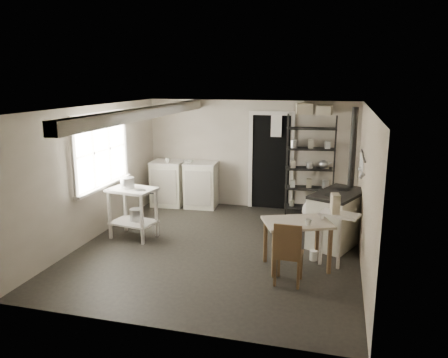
% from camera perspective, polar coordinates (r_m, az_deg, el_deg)
% --- Properties ---
extents(floor, '(5.00, 5.00, 0.00)m').
position_cam_1_polar(floor, '(7.34, -0.61, -8.91)').
color(floor, black).
rests_on(floor, ground).
extents(ceiling, '(5.00, 5.00, 0.00)m').
position_cam_1_polar(ceiling, '(6.83, -0.66, 9.31)').
color(ceiling, beige).
rests_on(ceiling, wall_back).
extents(wall_back, '(4.50, 0.02, 2.30)m').
position_cam_1_polar(wall_back, '(9.38, 3.46, 3.22)').
color(wall_back, '#B5AA9A').
rests_on(wall_back, ground).
extents(wall_front, '(4.50, 0.02, 2.30)m').
position_cam_1_polar(wall_front, '(4.73, -8.81, -6.80)').
color(wall_front, '#B5AA9A').
rests_on(wall_front, ground).
extents(wall_left, '(0.02, 5.00, 2.30)m').
position_cam_1_polar(wall_left, '(7.89, -16.59, 0.82)').
color(wall_left, '#B5AA9A').
rests_on(wall_left, ground).
extents(wall_right, '(0.02, 5.00, 2.30)m').
position_cam_1_polar(wall_right, '(6.77, 18.06, -1.24)').
color(wall_right, '#B5AA9A').
rests_on(wall_right, ground).
extents(window, '(0.12, 1.76, 1.28)m').
position_cam_1_polar(window, '(7.98, -15.82, 3.57)').
color(window, silver).
rests_on(window, wall_left).
extents(doorway, '(0.96, 0.10, 2.08)m').
position_cam_1_polar(doorway, '(9.30, 6.13, 2.14)').
color(doorway, silver).
rests_on(doorway, ground).
extents(ceiling_beam, '(0.18, 5.00, 0.18)m').
position_cam_1_polar(ceiling_beam, '(7.25, -9.94, 8.54)').
color(ceiling_beam, silver).
rests_on(ceiling_beam, ceiling).
extents(wallpaper_panel, '(0.01, 5.00, 2.30)m').
position_cam_1_polar(wallpaper_panel, '(6.77, 17.97, -1.24)').
color(wallpaper_panel, beige).
rests_on(wallpaper_panel, wall_right).
extents(utensil_rail, '(0.06, 1.20, 0.44)m').
position_cam_1_polar(utensil_rail, '(7.27, 17.58, 2.97)').
color(utensil_rail, '#BCBCBF').
rests_on(utensil_rail, wall_right).
extents(prep_table, '(0.85, 0.67, 0.89)m').
position_cam_1_polar(prep_table, '(7.82, -11.77, -4.68)').
color(prep_table, silver).
rests_on(prep_table, ground).
extents(stockpot, '(0.27, 0.27, 0.26)m').
position_cam_1_polar(stockpot, '(7.75, -12.49, -0.75)').
color(stockpot, '#BCBCBF').
rests_on(stockpot, prep_table).
extents(saucepan, '(0.23, 0.23, 0.10)m').
position_cam_1_polar(saucepan, '(7.53, -10.86, -1.77)').
color(saucepan, '#BCBCBF').
rests_on(saucepan, prep_table).
extents(bucket, '(0.29, 0.29, 0.25)m').
position_cam_1_polar(bucket, '(7.86, -11.40, -4.71)').
color(bucket, '#BCBCBF').
rests_on(bucket, prep_table).
extents(base_cabinets, '(1.54, 0.76, 0.98)m').
position_cam_1_polar(base_cabinets, '(9.59, -5.15, -0.80)').
color(base_cabinets, silver).
rests_on(base_cabinets, ground).
extents(mixing_bowl, '(0.34, 0.34, 0.06)m').
position_cam_1_polar(mixing_bowl, '(9.38, -4.71, 1.96)').
color(mixing_bowl, silver).
rests_on(mixing_bowl, base_cabinets).
extents(counter_cup, '(0.15, 0.15, 0.09)m').
position_cam_1_polar(counter_cup, '(9.46, -7.38, 2.07)').
color(counter_cup, silver).
rests_on(counter_cup, base_cabinets).
extents(shelf_rack, '(1.01, 0.51, 2.04)m').
position_cam_1_polar(shelf_rack, '(9.06, 11.12, 1.36)').
color(shelf_rack, black).
rests_on(shelf_rack, ground).
extents(shelf_jar, '(0.12, 0.12, 0.20)m').
position_cam_1_polar(shelf_jar, '(9.07, 9.18, 4.17)').
color(shelf_jar, silver).
rests_on(shelf_jar, shelf_rack).
extents(storage_box_a, '(0.36, 0.33, 0.21)m').
position_cam_1_polar(storage_box_a, '(8.95, 10.39, 8.11)').
color(storage_box_a, beige).
rests_on(storage_box_a, shelf_rack).
extents(storage_box_b, '(0.31, 0.29, 0.18)m').
position_cam_1_polar(storage_box_b, '(8.87, 12.93, 7.83)').
color(storage_box_b, beige).
rests_on(storage_box_b, shelf_rack).
extents(stove, '(1.03, 1.30, 0.90)m').
position_cam_1_polar(stove, '(7.61, 14.61, -5.03)').
color(stove, silver).
rests_on(stove, ground).
extents(stovepipe, '(0.13, 0.13, 1.38)m').
position_cam_1_polar(stovepipe, '(7.77, 16.49, 3.96)').
color(stovepipe, black).
rests_on(stovepipe, stove).
extents(side_ledge, '(0.62, 0.46, 0.85)m').
position_cam_1_polar(side_ledge, '(6.63, 14.67, -7.82)').
color(side_ledge, silver).
rests_on(side_ledge, ground).
extents(oats_box, '(0.14, 0.20, 0.28)m').
position_cam_1_polar(oats_box, '(6.45, 14.33, -2.97)').
color(oats_box, beige).
rests_on(oats_box, side_ledge).
extents(work_table, '(1.13, 0.98, 0.72)m').
position_cam_1_polar(work_table, '(6.56, 9.46, -8.28)').
color(work_table, beige).
rests_on(work_table, ground).
extents(table_cup, '(0.10, 0.10, 0.09)m').
position_cam_1_polar(table_cup, '(6.28, 10.96, -5.21)').
color(table_cup, silver).
rests_on(table_cup, work_table).
extents(chair, '(0.38, 0.40, 0.89)m').
position_cam_1_polar(chair, '(6.03, 8.48, -9.09)').
color(chair, '#523923').
rests_on(chair, ground).
extents(flour_sack, '(0.44, 0.40, 0.43)m').
position_cam_1_polar(flour_sack, '(8.71, 11.32, -3.94)').
color(flour_sack, white).
rests_on(flour_sack, ground).
extents(floor_crock, '(0.16, 0.16, 0.15)m').
position_cam_1_polar(floor_crock, '(6.97, 11.62, -9.75)').
color(floor_crock, silver).
rests_on(floor_crock, ground).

